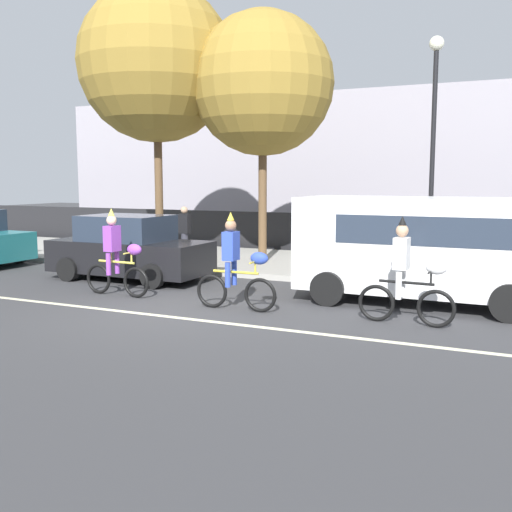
{
  "coord_description": "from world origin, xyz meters",
  "views": [
    {
      "loc": [
        6.43,
        -9.71,
        2.56
      ],
      "look_at": [
        1.35,
        1.2,
        1.0
      ],
      "focal_mm": 42.0,
      "sensor_mm": 36.0,
      "label": 1
    }
  ],
  "objects_px": {
    "parade_cyclist_zebra": "(407,278)",
    "parked_car_black": "(129,249)",
    "parked_van_white": "(427,242)",
    "pedestrian_onlooker": "(185,233)",
    "street_lamp_post": "(434,121)",
    "parade_cyclist_cobalt": "(236,268)",
    "parade_cyclist_purple": "(117,258)"
  },
  "relations": [
    {
      "from": "parade_cyclist_zebra",
      "to": "parked_car_black",
      "type": "xyz_separation_m",
      "value": [
        -7.34,
        1.84,
        -0.06
      ]
    },
    {
      "from": "parked_car_black",
      "to": "street_lamp_post",
      "type": "xyz_separation_m",
      "value": [
        6.92,
        3.24,
        3.21
      ]
    },
    {
      "from": "parked_car_black",
      "to": "pedestrian_onlooker",
      "type": "height_order",
      "value": "pedestrian_onlooker"
    },
    {
      "from": "parade_cyclist_purple",
      "to": "street_lamp_post",
      "type": "relative_size",
      "value": 0.33
    },
    {
      "from": "parked_van_white",
      "to": "street_lamp_post",
      "type": "height_order",
      "value": "street_lamp_post"
    },
    {
      "from": "parade_cyclist_zebra",
      "to": "parked_van_white",
      "type": "distance_m",
      "value": 1.98
    },
    {
      "from": "parked_van_white",
      "to": "pedestrian_onlooker",
      "type": "relative_size",
      "value": 3.09
    },
    {
      "from": "parade_cyclist_zebra",
      "to": "parade_cyclist_purple",
      "type": "bearing_deg",
      "value": -179.8
    },
    {
      "from": "parade_cyclist_purple",
      "to": "parked_car_black",
      "type": "height_order",
      "value": "parade_cyclist_purple"
    },
    {
      "from": "parade_cyclist_zebra",
      "to": "parked_car_black",
      "type": "bearing_deg",
      "value": 165.93
    },
    {
      "from": "parked_car_black",
      "to": "pedestrian_onlooker",
      "type": "relative_size",
      "value": 2.53
    },
    {
      "from": "street_lamp_post",
      "to": "pedestrian_onlooker",
      "type": "distance_m",
      "value": 7.39
    },
    {
      "from": "parked_van_white",
      "to": "street_lamp_post",
      "type": "bearing_deg",
      "value": 98.03
    },
    {
      "from": "parked_van_white",
      "to": "parked_car_black",
      "type": "xyz_separation_m",
      "value": [
        -7.36,
        -0.09,
        -0.5
      ]
    },
    {
      "from": "parade_cyclist_zebra",
      "to": "parked_car_black",
      "type": "relative_size",
      "value": 0.47
    },
    {
      "from": "parade_cyclist_zebra",
      "to": "street_lamp_post",
      "type": "height_order",
      "value": "street_lamp_post"
    },
    {
      "from": "parade_cyclist_purple",
      "to": "parade_cyclist_cobalt",
      "type": "height_order",
      "value": "same"
    },
    {
      "from": "pedestrian_onlooker",
      "to": "street_lamp_post",
      "type": "bearing_deg",
      "value": 7.8
    },
    {
      "from": "parked_van_white",
      "to": "pedestrian_onlooker",
      "type": "bearing_deg",
      "value": 162.67
    },
    {
      "from": "parked_car_black",
      "to": "parade_cyclist_purple",
      "type": "bearing_deg",
      "value": -60.15
    },
    {
      "from": "parade_cyclist_zebra",
      "to": "parade_cyclist_cobalt",
      "type": "bearing_deg",
      "value": -176.27
    },
    {
      "from": "pedestrian_onlooker",
      "to": "parade_cyclist_cobalt",
      "type": "bearing_deg",
      "value": -48.45
    },
    {
      "from": "parked_van_white",
      "to": "street_lamp_post",
      "type": "xyz_separation_m",
      "value": [
        -0.44,
        3.15,
        2.71
      ]
    },
    {
      "from": "parked_van_white",
      "to": "parade_cyclist_purple",
      "type": "bearing_deg",
      "value": -162.76
    },
    {
      "from": "parade_cyclist_cobalt",
      "to": "parade_cyclist_zebra",
      "type": "height_order",
      "value": "same"
    },
    {
      "from": "parade_cyclist_purple",
      "to": "parade_cyclist_zebra",
      "type": "xyz_separation_m",
      "value": [
        6.27,
        0.02,
        0.0
      ]
    },
    {
      "from": "parade_cyclist_purple",
      "to": "parked_car_black",
      "type": "distance_m",
      "value": 2.15
    },
    {
      "from": "parked_car_black",
      "to": "street_lamp_post",
      "type": "bearing_deg",
      "value": 25.07
    },
    {
      "from": "parade_cyclist_zebra",
      "to": "street_lamp_post",
      "type": "relative_size",
      "value": 0.33
    },
    {
      "from": "parade_cyclist_cobalt",
      "to": "parked_car_black",
      "type": "bearing_deg",
      "value": 153.37
    },
    {
      "from": "parade_cyclist_cobalt",
      "to": "parked_car_black",
      "type": "relative_size",
      "value": 0.47
    },
    {
      "from": "parade_cyclist_zebra",
      "to": "street_lamp_post",
      "type": "xyz_separation_m",
      "value": [
        -0.42,
        5.08,
        3.15
      ]
    }
  ]
}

